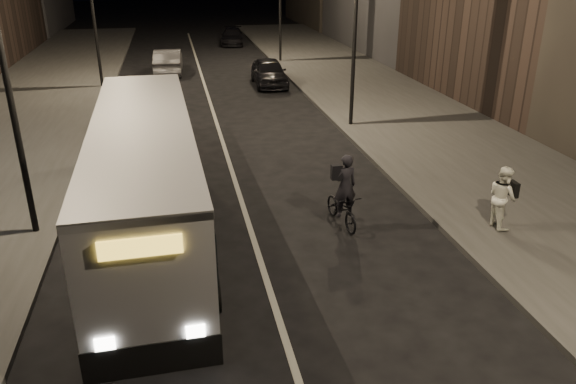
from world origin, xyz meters
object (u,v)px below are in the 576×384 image
streetlight_left_near (9,26)px  pedestrian_woman (502,197)px  cyclist_on_bicycle (343,202)px  car_near (269,72)px  city_bus (146,173)px  car_mid (168,61)px  car_far (232,37)px

streetlight_left_near → pedestrian_woman: size_ratio=4.79×
streetlight_left_near → pedestrian_woman: bearing=-10.6°
cyclist_on_bicycle → car_near: bearing=78.6°
cyclist_on_bicycle → pedestrian_woman: 4.18m
city_bus → car_mid: size_ratio=2.49×
streetlight_left_near → car_far: (8.66, 33.07, -4.72)m
city_bus → car_near: (6.22, 17.36, -0.93)m
cyclist_on_bicycle → city_bus: bearing=164.8°
city_bus → pedestrian_woman: (9.12, -1.85, -0.67)m
car_near → car_mid: bearing=142.0°
streetlight_left_near → cyclist_on_bicycle: size_ratio=3.85×
pedestrian_woman → car_far: bearing=3.1°
streetlight_left_near → cyclist_on_bicycle: streetlight_left_near is taller
city_bus → cyclist_on_bicycle: city_bus is taller
streetlight_left_near → city_bus: 4.59m
car_mid → car_far: bearing=-112.0°
car_near → pedestrian_woman: bearing=-79.8°
city_bus → car_far: bearing=78.4°
city_bus → car_near: 18.46m
city_bus → pedestrian_woman: size_ratio=6.81×
pedestrian_woman → car_near: (-2.91, 19.20, -0.26)m
car_mid → cyclist_on_bicycle: bearing=103.7°
car_near → car_far: bearing=92.6°
car_mid → car_far: size_ratio=1.05×
city_bus → cyclist_on_bicycle: (5.12, -0.66, -0.98)m
cyclist_on_bicycle → car_far: bearing=80.7°
streetlight_left_near → pedestrian_woman: 12.81m
streetlight_left_near → car_near: 19.73m
streetlight_left_near → car_mid: 22.31m
cyclist_on_bicycle → car_near: (1.09, 18.01, 0.05)m
car_near → streetlight_left_near: bearing=-116.1°
car_mid → car_near: bearing=143.0°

